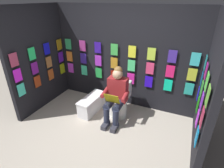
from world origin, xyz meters
The scene contains 7 objects.
ground_plane centered at (0.00, 0.00, 0.00)m, with size 30.00×30.00×0.00m, color #B2A899.
display_wall_back centered at (0.00, -1.70, 1.15)m, with size 3.48×0.14×2.31m.
display_wall_left centered at (-1.74, -0.83, 1.15)m, with size 0.14×1.66×2.31m.
display_wall_right centered at (1.74, -0.83, 1.15)m, with size 0.14×1.66×2.31m.
toilet centered at (-0.13, -1.15, 0.33)m, with size 0.41×0.56×0.77m.
person_reading centered at (-0.13, -0.92, 0.60)m, with size 0.53×0.69×1.19m.
comic_longbox_near centered at (0.50, -0.99, 0.19)m, with size 0.35×0.80×0.37m.
Camera 1 is at (-1.37, 2.01, 2.42)m, focal length 28.58 mm.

